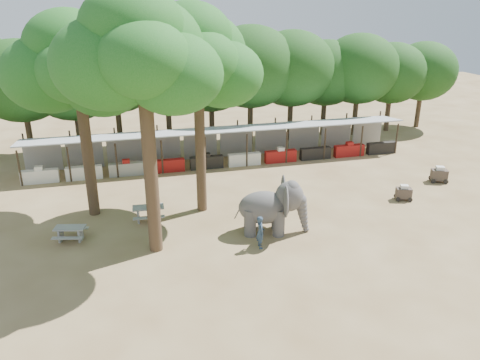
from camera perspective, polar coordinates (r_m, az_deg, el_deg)
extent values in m
plane|color=brown|center=(22.73, 5.72, -8.88)|extent=(100.00, 100.00, 0.00)
cube|color=#9FA2A7|center=(34.31, -2.22, 6.16)|extent=(28.00, 2.99, 0.39)
cylinder|color=#2D2319|center=(33.09, -23.45, 1.47)|extent=(0.12, 0.12, 2.40)
cylinder|color=#2D2319|center=(35.58, -22.94, 3.18)|extent=(0.12, 0.12, 2.80)
cube|color=silver|center=(33.56, -23.21, 0.40)|extent=(2.38, 0.50, 0.90)
cube|color=gray|center=(35.65, -22.86, 2.55)|extent=(2.52, 0.12, 2.00)
cylinder|color=#2D2319|center=(32.75, -18.63, 1.93)|extent=(0.12, 0.12, 2.40)
cylinder|color=#2D2319|center=(35.26, -18.46, 3.62)|extent=(0.12, 0.12, 2.80)
cube|color=silver|center=(33.22, -18.46, 0.85)|extent=(2.38, 0.50, 0.90)
cube|color=gray|center=(35.33, -18.39, 2.98)|extent=(2.52, 0.12, 2.00)
cylinder|color=#2D2319|center=(32.64, -13.74, 2.39)|extent=(0.12, 0.12, 2.40)
cylinder|color=#2D2319|center=(35.16, -13.91, 4.05)|extent=(0.12, 0.12, 2.80)
cube|color=gray|center=(33.12, -13.64, 1.29)|extent=(2.38, 0.50, 0.90)
cube|color=gray|center=(35.23, -13.85, 3.41)|extent=(2.52, 0.12, 2.00)
cylinder|color=#2D2319|center=(32.77, -8.85, 2.83)|extent=(0.12, 0.12, 2.40)
cylinder|color=#2D2319|center=(35.28, -9.37, 4.45)|extent=(0.12, 0.12, 2.80)
cube|color=maroon|center=(33.25, -8.83, 1.73)|extent=(2.38, 0.50, 0.90)
cube|color=gray|center=(35.35, -9.32, 3.81)|extent=(2.52, 0.12, 2.00)
cylinder|color=#2D2319|center=(33.14, -4.04, 3.24)|extent=(0.12, 0.12, 2.40)
cylinder|color=#2D2319|center=(35.63, -4.87, 4.82)|extent=(0.12, 0.12, 2.80)
cube|color=black|center=(33.61, -4.09, 2.14)|extent=(2.38, 0.50, 0.90)
cube|color=gray|center=(35.69, -4.84, 4.18)|extent=(2.52, 0.12, 2.00)
cylinder|color=#2D2319|center=(33.74, 0.64, 3.61)|extent=(0.12, 0.12, 2.40)
cylinder|color=#2D2319|center=(36.18, -0.49, 5.15)|extent=(0.12, 0.12, 2.80)
cube|color=silver|center=(34.20, 0.53, 2.53)|extent=(2.38, 0.50, 0.90)
cube|color=gray|center=(36.25, -0.47, 4.52)|extent=(2.52, 0.12, 2.00)
cylinder|color=#2D2319|center=(34.55, 5.14, 3.95)|extent=(0.12, 0.12, 2.40)
cylinder|color=#2D2319|center=(36.94, 3.74, 5.44)|extent=(0.12, 0.12, 2.80)
cube|color=maroon|center=(35.00, 4.96, 2.89)|extent=(2.38, 0.50, 0.90)
cube|color=gray|center=(37.01, 3.75, 4.83)|extent=(2.52, 0.12, 2.00)
cylinder|color=#2D2319|center=(35.57, 9.40, 4.25)|extent=(0.12, 0.12, 2.40)
cylinder|color=#2D2319|center=(37.90, 7.79, 5.69)|extent=(0.12, 0.12, 2.80)
cube|color=black|center=(36.01, 9.17, 3.22)|extent=(2.38, 0.50, 0.90)
cube|color=gray|center=(37.96, 7.78, 5.09)|extent=(2.52, 0.12, 2.00)
cylinder|color=#2D2319|center=(36.77, 13.41, 4.51)|extent=(0.12, 0.12, 2.40)
cylinder|color=#2D2319|center=(39.03, 11.62, 5.90)|extent=(0.12, 0.12, 2.80)
cube|color=maroon|center=(37.20, 13.14, 3.51)|extent=(2.38, 0.50, 0.90)
cube|color=gray|center=(39.09, 11.60, 5.32)|extent=(2.52, 0.12, 2.00)
cylinder|color=#2D2319|center=(38.15, 17.15, 4.73)|extent=(0.12, 0.12, 2.40)
cylinder|color=#2D2319|center=(40.32, 15.22, 6.08)|extent=(0.12, 0.12, 2.80)
cube|color=black|center=(38.55, 16.84, 3.77)|extent=(2.38, 0.50, 0.90)
cube|color=gray|center=(40.38, 15.20, 5.51)|extent=(2.52, 0.12, 2.00)
cylinder|color=#332316|center=(26.32, -18.33, 5.21)|extent=(0.60, 0.60, 9.20)
cone|color=#332316|center=(25.54, -19.54, 15.17)|extent=(0.57, 0.57, 2.88)
ellipsoid|color=#0F4D13|center=(26.13, -22.24, 11.87)|extent=(4.80, 4.80, 3.94)
ellipsoid|color=#0F4D13|center=(25.10, -16.36, 11.32)|extent=(4.20, 4.20, 3.44)
ellipsoid|color=#0F4D13|center=(26.70, -18.74, 13.78)|extent=(5.20, 5.20, 4.26)
ellipsoid|color=#0F4D13|center=(24.37, -19.42, 12.39)|extent=(3.80, 3.80, 3.12)
ellipsoid|color=#0F4D13|center=(25.76, -20.20, 15.18)|extent=(4.40, 4.40, 3.61)
cylinder|color=#332316|center=(21.31, -11.05, 4.01)|extent=(0.64, 0.64, 10.40)
cone|color=#332316|center=(20.44, -12.10, 18.08)|extent=(0.61, 0.61, 3.25)
ellipsoid|color=#0F4D13|center=(20.84, -15.76, 13.50)|extent=(4.80, 4.80, 3.94)
ellipsoid|color=#0F4D13|center=(20.13, -8.08, 12.67)|extent=(4.20, 4.20, 3.44)
ellipsoid|color=#0F4D13|center=(21.61, -11.53, 15.70)|extent=(5.20, 5.20, 4.26)
ellipsoid|color=#0F4D13|center=(19.24, -11.58, 14.19)|extent=(3.80, 3.80, 3.12)
ellipsoid|color=#0F4D13|center=(20.63, -12.97, 17.60)|extent=(4.40, 4.40, 3.61)
cylinder|color=#332316|center=(25.58, -4.94, 6.24)|extent=(0.56, 0.56, 9.60)
cone|color=#332316|center=(24.80, -5.30, 17.02)|extent=(0.53, 0.53, 3.00)
ellipsoid|color=#0F4D13|center=(25.04, -8.55, 13.61)|extent=(4.80, 4.80, 3.94)
ellipsoid|color=#0F4D13|center=(24.64, -2.09, 12.76)|extent=(4.20, 4.20, 3.44)
ellipsoid|color=#0F4D13|center=(25.98, -5.21, 15.34)|extent=(5.20, 5.20, 4.26)
ellipsoid|color=#0F4D13|center=(23.63, -4.65, 14.07)|extent=(3.80, 3.80, 3.12)
ellipsoid|color=#0F4D13|center=(24.95, -6.08, 16.93)|extent=(4.40, 4.40, 3.61)
cylinder|color=#332316|center=(39.05, -23.47, 5.31)|extent=(0.44, 0.44, 3.74)
ellipsoid|color=#0E330D|center=(38.33, -24.26, 10.56)|extent=(6.46, 5.95, 5.61)
cylinder|color=#332316|center=(38.66, -18.59, 5.81)|extent=(0.44, 0.44, 3.74)
ellipsoid|color=#0E330D|center=(37.94, -19.23, 11.14)|extent=(6.46, 5.95, 5.61)
cylinder|color=#332316|center=(38.56, -13.64, 6.28)|extent=(0.44, 0.44, 3.74)
ellipsoid|color=#0E330D|center=(37.83, -14.11, 11.64)|extent=(6.46, 5.95, 5.61)
cylinder|color=#332316|center=(38.75, -8.69, 6.70)|extent=(0.44, 0.44, 3.74)
ellipsoid|color=#0E330D|center=(38.02, -8.99, 12.05)|extent=(6.46, 5.95, 5.61)
cylinder|color=#332316|center=(39.21, -3.81, 7.07)|extent=(0.44, 0.44, 3.74)
ellipsoid|color=#0E330D|center=(38.50, -3.95, 12.36)|extent=(6.46, 5.95, 5.61)
cylinder|color=#332316|center=(39.96, 0.92, 7.38)|extent=(0.44, 0.44, 3.74)
ellipsoid|color=#0E330D|center=(39.26, 0.95, 12.57)|extent=(6.46, 5.95, 5.61)
cylinder|color=#332316|center=(40.96, 5.45, 7.62)|extent=(0.44, 0.44, 3.74)
ellipsoid|color=#0E330D|center=(40.27, 5.64, 12.69)|extent=(6.46, 5.95, 5.61)
cylinder|color=#332316|center=(42.20, 9.75, 7.82)|extent=(0.44, 0.44, 3.74)
ellipsoid|color=#0E330D|center=(41.53, 10.07, 12.73)|extent=(6.46, 5.95, 5.61)
cylinder|color=#332316|center=(43.66, 13.79, 7.95)|extent=(0.44, 0.44, 3.74)
ellipsoid|color=#0E330D|center=(43.02, 14.22, 12.69)|extent=(6.46, 5.95, 5.61)
cylinder|color=#332316|center=(45.32, 17.55, 8.05)|extent=(0.44, 0.44, 3.74)
ellipsoid|color=#0E330D|center=(44.70, 18.07, 12.61)|extent=(6.46, 5.95, 5.61)
cylinder|color=#332316|center=(47.15, 21.03, 8.11)|extent=(0.44, 0.44, 3.74)
ellipsoid|color=#0E330D|center=(46.56, 21.63, 12.48)|extent=(6.46, 5.95, 5.61)
ellipsoid|color=#424040|center=(24.02, 2.98, -3.36)|extent=(2.96, 2.17, 1.72)
cylinder|color=#424040|center=(23.91, 1.25, -5.23)|extent=(0.75, 0.75, 1.44)
cylinder|color=#424040|center=(24.65, 1.20, -4.39)|extent=(0.75, 0.75, 1.44)
cylinder|color=#424040|center=(23.99, 4.75, -5.20)|extent=(0.75, 0.75, 1.44)
cylinder|color=#424040|center=(24.73, 4.59, -4.37)|extent=(0.75, 0.75, 1.44)
ellipsoid|color=#424040|center=(23.88, 6.03, -2.00)|extent=(1.72, 1.51, 1.59)
ellipsoid|color=#424040|center=(23.13, 5.63, -2.66)|extent=(0.56, 1.33, 1.63)
ellipsoid|color=#424040|center=(24.55, 5.28, -1.20)|extent=(0.56, 1.33, 1.63)
cone|color=#424040|center=(24.43, 7.75, -4.36)|extent=(0.80, 0.80, 1.80)
imported|color=#26384C|center=(22.77, 2.50, -6.35)|extent=(0.42, 0.61, 1.66)
cube|color=gray|center=(24.92, -20.05, -5.48)|extent=(1.60, 1.02, 0.06)
cube|color=gray|center=(25.25, -21.01, -6.19)|extent=(0.24, 0.60, 0.69)
cube|color=gray|center=(24.92, -18.87, -6.26)|extent=(0.24, 0.60, 0.69)
cube|color=gray|center=(24.60, -20.35, -6.66)|extent=(1.50, 0.59, 0.05)
cube|color=gray|center=(25.51, -19.60, -5.54)|extent=(1.50, 0.59, 0.05)
cube|color=gray|center=(25.92, -11.13, -3.27)|extent=(1.71, 0.86, 0.07)
cube|color=gray|center=(26.09, -12.30, -4.19)|extent=(0.14, 0.68, 0.78)
cube|color=gray|center=(26.09, -9.84, -4.01)|extent=(0.14, 0.68, 0.78)
cube|color=gray|center=(25.50, -11.04, -4.52)|extent=(1.69, 0.36, 0.06)
cube|color=gray|center=(26.61, -11.12, -3.40)|extent=(1.69, 0.36, 0.06)
cube|color=#352B24|center=(29.89, 19.32, -1.51)|extent=(1.02, 0.80, 0.62)
cylinder|color=black|center=(29.65, 18.72, -2.27)|extent=(0.27, 0.14, 0.27)
cylinder|color=black|center=(29.83, 20.04, -2.29)|extent=(0.27, 0.14, 0.27)
cylinder|color=black|center=(30.17, 18.47, -1.83)|extent=(0.27, 0.14, 0.27)
cylinder|color=black|center=(30.36, 19.77, -1.86)|extent=(0.27, 0.14, 0.27)
cube|color=silver|center=(29.74, 19.41, -0.80)|extent=(0.54, 0.48, 0.22)
cube|color=#352B24|center=(33.69, 23.11, 0.59)|extent=(1.16, 0.94, 0.71)
cylinder|color=black|center=(33.39, 22.49, -0.14)|extent=(0.30, 0.17, 0.30)
cylinder|color=black|center=(33.61, 23.82, -0.20)|extent=(0.30, 0.17, 0.30)
cylinder|color=black|center=(33.99, 22.23, 0.26)|extent=(0.30, 0.17, 0.30)
cylinder|color=black|center=(34.21, 23.53, 0.20)|extent=(0.30, 0.17, 0.30)
cube|color=silver|center=(33.54, 23.21, 1.32)|extent=(0.62, 0.56, 0.25)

